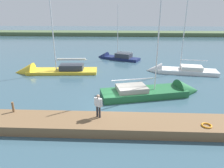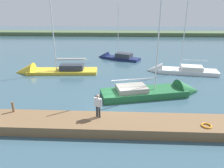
{
  "view_description": "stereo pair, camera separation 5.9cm",
  "coord_description": "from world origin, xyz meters",
  "px_view_note": "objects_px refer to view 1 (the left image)",
  "views": [
    {
      "loc": [
        -0.22,
        16.04,
        7.51
      ],
      "look_at": [
        0.57,
        -1.25,
        1.32
      ],
      "focal_mm": 32.52,
      "sensor_mm": 36.0,
      "label": 1
    },
    {
      "loc": [
        -0.28,
        16.04,
        7.51
      ],
      "look_at": [
        0.57,
        -1.25,
        1.32
      ],
      "focal_mm": 32.52,
      "sensor_mm": 36.0,
      "label": 2
    }
  ],
  "objects_px": {
    "mooring_post_near": "(13,107)",
    "sailboat_mid_channel": "(114,58)",
    "sailboat_inner_slip": "(160,93)",
    "sailboat_behind_pier": "(47,72)",
    "sailboat_near_dock": "(174,71)",
    "life_ring_buoy": "(207,125)",
    "person_on_dock": "(98,104)"
  },
  "relations": [
    {
      "from": "life_ring_buoy",
      "to": "sailboat_behind_pier",
      "type": "bearing_deg",
      "value": -41.84
    },
    {
      "from": "sailboat_inner_slip",
      "to": "sailboat_behind_pier",
      "type": "relative_size",
      "value": 1.08
    },
    {
      "from": "life_ring_buoy",
      "to": "sailboat_inner_slip",
      "type": "relative_size",
      "value": 0.05
    },
    {
      "from": "sailboat_inner_slip",
      "to": "person_on_dock",
      "type": "relative_size",
      "value": 7.24
    },
    {
      "from": "sailboat_mid_channel",
      "to": "sailboat_behind_pier",
      "type": "bearing_deg",
      "value": 70.8
    },
    {
      "from": "sailboat_inner_slip",
      "to": "person_on_dock",
      "type": "xyz_separation_m",
      "value": [
        5.26,
        5.8,
        1.41
      ]
    },
    {
      "from": "sailboat_behind_pier",
      "to": "sailboat_near_dock",
      "type": "distance_m",
      "value": 16.68
    },
    {
      "from": "sailboat_inner_slip",
      "to": "sailboat_behind_pier",
      "type": "height_order",
      "value": "sailboat_inner_slip"
    },
    {
      "from": "sailboat_mid_channel",
      "to": "sailboat_inner_slip",
      "type": "bearing_deg",
      "value": 132.68
    },
    {
      "from": "sailboat_mid_channel",
      "to": "sailboat_near_dock",
      "type": "relative_size",
      "value": 0.89
    },
    {
      "from": "person_on_dock",
      "to": "sailboat_mid_channel",
      "type": "bearing_deg",
      "value": -151.59
    },
    {
      "from": "sailboat_behind_pier",
      "to": "sailboat_mid_channel",
      "type": "xyz_separation_m",
      "value": [
        -8.49,
        -8.69,
        0.07
      ]
    },
    {
      "from": "life_ring_buoy",
      "to": "sailboat_inner_slip",
      "type": "xyz_separation_m",
      "value": [
        1.71,
        -6.66,
        -0.5
      ]
    },
    {
      "from": "sailboat_behind_pier",
      "to": "sailboat_inner_slip",
      "type": "bearing_deg",
      "value": 148.92
    },
    {
      "from": "sailboat_mid_channel",
      "to": "mooring_post_near",
      "type": "bearing_deg",
      "value": 97.67
    },
    {
      "from": "sailboat_near_dock",
      "to": "person_on_dock",
      "type": "xyz_separation_m",
      "value": [
        8.51,
        13.59,
        1.48
      ]
    },
    {
      "from": "sailboat_inner_slip",
      "to": "sailboat_mid_channel",
      "type": "distance_m",
      "value": 16.33
    },
    {
      "from": "life_ring_buoy",
      "to": "sailboat_near_dock",
      "type": "height_order",
      "value": "sailboat_near_dock"
    },
    {
      "from": "sailboat_near_dock",
      "to": "mooring_post_near",
      "type": "bearing_deg",
      "value": 51.3
    },
    {
      "from": "life_ring_buoy",
      "to": "sailboat_behind_pier",
      "type": "height_order",
      "value": "sailboat_behind_pier"
    },
    {
      "from": "person_on_dock",
      "to": "life_ring_buoy",
      "type": "bearing_deg",
      "value": 112.29
    },
    {
      "from": "sailboat_near_dock",
      "to": "person_on_dock",
      "type": "bearing_deg",
      "value": 67.62
    },
    {
      "from": "life_ring_buoy",
      "to": "sailboat_inner_slip",
      "type": "distance_m",
      "value": 6.89
    },
    {
      "from": "life_ring_buoy",
      "to": "sailboat_near_dock",
      "type": "xyz_separation_m",
      "value": [
        -1.53,
        -14.45,
        -0.57
      ]
    },
    {
      "from": "mooring_post_near",
      "to": "sailboat_mid_channel",
      "type": "distance_m",
      "value": 21.9
    },
    {
      "from": "mooring_post_near",
      "to": "sailboat_behind_pier",
      "type": "bearing_deg",
      "value": -81.04
    },
    {
      "from": "mooring_post_near",
      "to": "sailboat_mid_channel",
      "type": "height_order",
      "value": "sailboat_mid_channel"
    },
    {
      "from": "person_on_dock",
      "to": "sailboat_near_dock",
      "type": "bearing_deg",
      "value": 177.26
    },
    {
      "from": "mooring_post_near",
      "to": "sailboat_behind_pier",
      "type": "relative_size",
      "value": 0.07
    },
    {
      "from": "sailboat_behind_pier",
      "to": "sailboat_near_dock",
      "type": "xyz_separation_m",
      "value": [
        -16.66,
        -0.91,
        0.04
      ]
    },
    {
      "from": "sailboat_behind_pier",
      "to": "sailboat_near_dock",
      "type": "bearing_deg",
      "value": 179.23
    },
    {
      "from": "sailboat_behind_pier",
      "to": "person_on_dock",
      "type": "relative_size",
      "value": 6.73
    }
  ]
}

